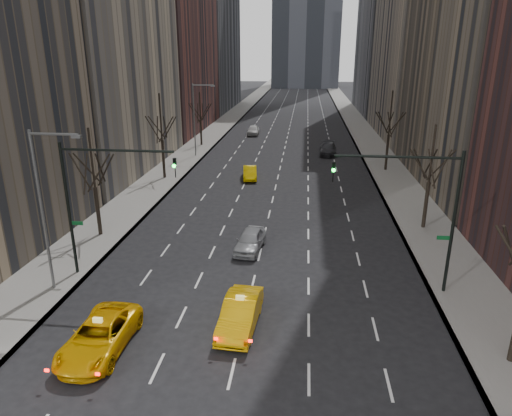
% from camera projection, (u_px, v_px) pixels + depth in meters
% --- Properties ---
extents(sidewalk_left, '(4.50, 320.00, 0.15)m').
position_uv_depth(sidewalk_left, '(222.00, 126.00, 82.53)').
color(sidewalk_left, slate).
rests_on(sidewalk_left, ground).
extents(sidewalk_right, '(4.50, 320.00, 0.15)m').
position_uv_depth(sidewalk_right, '(359.00, 128.00, 80.06)').
color(sidewalk_right, slate).
rests_on(sidewalk_right, ground).
extents(tree_lw_b, '(3.36, 3.50, 7.82)m').
position_uv_depth(tree_lw_b, '(95.00, 188.00, 32.44)').
color(tree_lw_b, black).
rests_on(tree_lw_b, ground).
extents(tree_lw_c, '(3.36, 3.50, 8.74)m').
position_uv_depth(tree_lw_c, '(162.00, 141.00, 47.38)').
color(tree_lw_c, black).
rests_on(tree_lw_c, ground).
extents(tree_lw_d, '(3.36, 3.50, 7.36)m').
position_uv_depth(tree_lw_d, '(201.00, 121.00, 64.45)').
color(tree_lw_d, black).
rests_on(tree_lw_d, ground).
extents(tree_rw_b, '(3.36, 3.50, 7.82)m').
position_uv_depth(tree_rw_b, '(429.00, 182.00, 33.78)').
color(tree_rw_b, black).
rests_on(tree_rw_b, ground).
extents(tree_rw_c, '(3.36, 3.50, 8.74)m').
position_uv_depth(tree_rw_c, '(389.00, 135.00, 50.60)').
color(tree_rw_c, black).
rests_on(tree_rw_c, ground).
extents(traffic_mast_left, '(6.69, 0.39, 8.00)m').
position_uv_depth(traffic_mast_left, '(94.00, 189.00, 25.93)').
color(traffic_mast_left, black).
rests_on(traffic_mast_left, ground).
extents(traffic_mast_right, '(6.69, 0.39, 8.00)m').
position_uv_depth(traffic_mast_right, '(424.00, 200.00, 24.10)').
color(traffic_mast_right, black).
rests_on(traffic_mast_right, ground).
extents(streetlight_near, '(2.83, 0.22, 9.00)m').
position_uv_depth(streetlight_near, '(46.00, 196.00, 24.19)').
color(streetlight_near, slate).
rests_on(streetlight_near, ground).
extents(streetlight_far, '(2.83, 0.22, 9.00)m').
position_uv_depth(streetlight_far, '(197.00, 112.00, 57.08)').
color(streetlight_far, slate).
rests_on(streetlight_far, ground).
extents(taxi_suv, '(2.52, 5.28, 1.45)m').
position_uv_depth(taxi_suv, '(100.00, 336.00, 20.60)').
color(taxi_suv, '#EAA704').
rests_on(taxi_suv, ground).
extents(taxi_sedan, '(1.90, 4.71, 1.52)m').
position_uv_depth(taxi_sedan, '(240.00, 313.00, 22.32)').
color(taxi_sedan, '#EDA905').
rests_on(taxi_sedan, ground).
extents(silver_sedan_ahead, '(2.08, 4.29, 1.41)m').
position_uv_depth(silver_sedan_ahead, '(250.00, 240.00, 31.07)').
color(silver_sedan_ahead, gray).
rests_on(silver_sedan_ahead, ground).
extents(far_taxi, '(1.91, 4.16, 1.32)m').
position_uv_depth(far_taxi, '(250.00, 173.00, 48.45)').
color(far_taxi, yellow).
rests_on(far_taxi, ground).
extents(far_suv_grey, '(2.32, 5.26, 1.50)m').
position_uv_depth(far_suv_grey, '(328.00, 149.00, 59.82)').
color(far_suv_grey, '#28282D').
rests_on(far_suv_grey, ground).
extents(far_car_white, '(1.86, 4.47, 1.51)m').
position_uv_depth(far_car_white, '(253.00, 130.00, 73.84)').
color(far_car_white, silver).
rests_on(far_car_white, ground).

